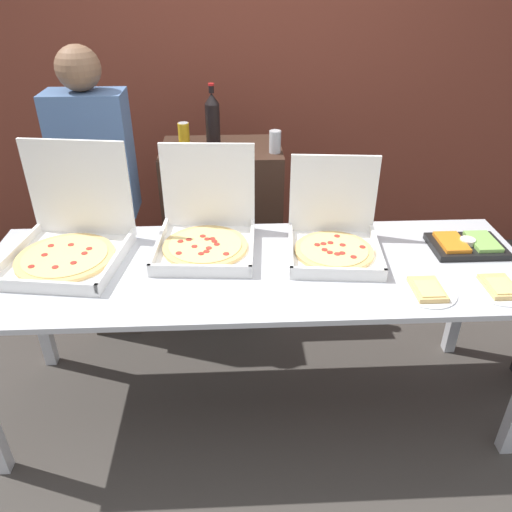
# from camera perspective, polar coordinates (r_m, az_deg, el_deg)

# --- Properties ---
(ground_plane) EXTENTS (16.00, 16.00, 0.00)m
(ground_plane) POSITION_cam_1_polar(r_m,az_deg,el_deg) (2.76, 0.00, -16.22)
(ground_plane) COLOR #423D38
(brick_wall_behind) EXTENTS (10.00, 0.06, 2.80)m
(brick_wall_behind) POSITION_cam_1_polar(r_m,az_deg,el_deg) (3.63, -1.34, 21.02)
(brick_wall_behind) COLOR brown
(brick_wall_behind) RESTS_ON ground_plane
(buffet_table) EXTENTS (2.44, 0.81, 0.85)m
(buffet_table) POSITION_cam_1_polar(r_m,az_deg,el_deg) (2.27, 0.00, -3.13)
(buffet_table) COLOR silver
(buffet_table) RESTS_ON ground_plane
(pizza_box_far_left) EXTENTS (0.56, 0.57, 0.49)m
(pizza_box_far_left) POSITION_cam_1_polar(r_m,az_deg,el_deg) (2.40, -20.60, 1.77)
(pizza_box_far_left) COLOR white
(pizza_box_far_left) RESTS_ON buffet_table
(pizza_box_far_right) EXTENTS (0.45, 0.46, 0.41)m
(pizza_box_far_right) POSITION_cam_1_polar(r_m,az_deg,el_deg) (2.32, 8.87, 2.17)
(pizza_box_far_right) COLOR white
(pizza_box_far_right) RESTS_ON buffet_table
(pizza_box_near_left) EXTENTS (0.48, 0.49, 0.44)m
(pizza_box_near_left) POSITION_cam_1_polar(r_m,az_deg,el_deg) (2.34, -5.73, 2.86)
(pizza_box_near_left) COLOR white
(pizza_box_near_left) RESTS_ON buffet_table
(paper_plate_front_center) EXTENTS (0.24, 0.24, 0.03)m
(paper_plate_front_center) POSITION_cam_1_polar(r_m,az_deg,el_deg) (2.15, 18.99, -3.72)
(paper_plate_front_center) COLOR white
(paper_plate_front_center) RESTS_ON buffet_table
(paper_plate_front_right) EXTENTS (0.25, 0.25, 0.03)m
(paper_plate_front_right) POSITION_cam_1_polar(r_m,az_deg,el_deg) (2.28, 26.07, -3.26)
(paper_plate_front_right) COLOR white
(paper_plate_front_right) RESTS_ON buffet_table
(veggie_tray) EXTENTS (0.33, 0.23, 0.05)m
(veggie_tray) POSITION_cam_1_polar(r_m,az_deg,el_deg) (2.53, 22.92, 1.18)
(veggie_tray) COLOR black
(veggie_tray) RESTS_ON buffet_table
(sideboard_podium) EXTENTS (0.70, 0.46, 1.08)m
(sideboard_podium) POSITION_cam_1_polar(r_m,az_deg,el_deg) (3.17, -3.65, 3.02)
(sideboard_podium) COLOR #382319
(sideboard_podium) RESTS_ON ground_plane
(soda_bottle) EXTENTS (0.08, 0.08, 0.35)m
(soda_bottle) POSITION_cam_1_polar(r_m,az_deg,el_deg) (2.97, -4.99, 15.38)
(soda_bottle) COLOR black
(soda_bottle) RESTS_ON sideboard_podium
(soda_can_silver) EXTENTS (0.07, 0.07, 0.12)m
(soda_can_silver) POSITION_cam_1_polar(r_m,az_deg,el_deg) (2.85, 2.19, 12.93)
(soda_can_silver) COLOR silver
(soda_can_silver) RESTS_ON sideboard_podium
(soda_can_colored) EXTENTS (0.07, 0.07, 0.12)m
(soda_can_colored) POSITION_cam_1_polar(r_m,az_deg,el_deg) (3.02, -8.25, 13.70)
(soda_can_colored) COLOR gold
(soda_can_colored) RESTS_ON sideboard_podium
(person_guest_cap) EXTENTS (0.40, 0.22, 1.67)m
(person_guest_cap) POSITION_cam_1_polar(r_m,az_deg,el_deg) (2.90, -17.32, 6.28)
(person_guest_cap) COLOR #473D33
(person_guest_cap) RESTS_ON ground_plane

